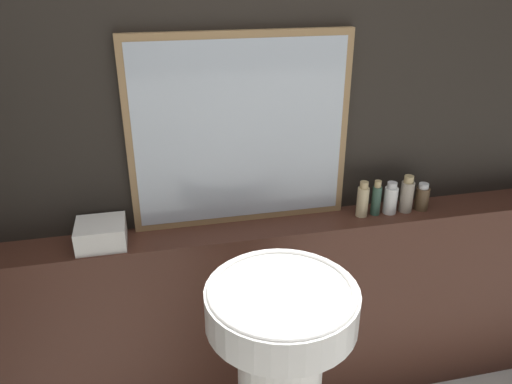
{
  "coord_description": "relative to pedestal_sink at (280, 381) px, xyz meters",
  "views": [
    {
      "loc": [
        -0.41,
        -0.51,
        1.82
      ],
      "look_at": [
        -0.06,
        1.02,
        1.09
      ],
      "focal_mm": 35.0,
      "sensor_mm": 36.0,
      "label": 1
    }
  ],
  "objects": [
    {
      "name": "wall_back",
      "position": [
        0.06,
        0.57,
        0.69
      ],
      "size": [
        8.0,
        0.06,
        2.5
      ],
      "color": "black",
      "rests_on": "ground_plane"
    },
    {
      "name": "vanity_counter",
      "position": [
        0.06,
        0.44,
        -0.11
      ],
      "size": [
        2.63,
        0.18,
        0.9
      ],
      "color": "#422319",
      "rests_on": "ground_plane"
    },
    {
      "name": "towel_stack",
      "position": [
        -0.54,
        0.44,
        0.38
      ],
      "size": [
        0.17,
        0.16,
        0.08
      ],
      "color": "silver",
      "rests_on": "vanity_counter"
    },
    {
      "name": "hand_soap_bottle",
      "position": [
        0.71,
        0.44,
        0.39
      ],
      "size": [
        0.06,
        0.06,
        0.11
      ],
      "color": "#4C3823",
      "rests_on": "vanity_counter"
    },
    {
      "name": "conditioner_bottle",
      "position": [
        0.51,
        0.44,
        0.4
      ],
      "size": [
        0.04,
        0.04,
        0.15
      ],
      "color": "#2D4C3D",
      "rests_on": "vanity_counter"
    },
    {
      "name": "lotion_bottle",
      "position": [
        0.57,
        0.44,
        0.4
      ],
      "size": [
        0.05,
        0.05,
        0.13
      ],
      "color": "white",
      "rests_on": "vanity_counter"
    },
    {
      "name": "body_wash_bottle",
      "position": [
        0.64,
        0.44,
        0.41
      ],
      "size": [
        0.05,
        0.05,
        0.15
      ],
      "color": "gray",
      "rests_on": "vanity_counter"
    },
    {
      "name": "shampoo_bottle",
      "position": [
        0.45,
        0.44,
        0.41
      ],
      "size": [
        0.05,
        0.05,
        0.15
      ],
      "color": "#C6B284",
      "rests_on": "vanity_counter"
    },
    {
      "name": "mirror",
      "position": [
        -0.02,
        0.52,
        0.69
      ],
      "size": [
        0.82,
        0.03,
        0.71
      ],
      "color": "#937047",
      "rests_on": "vanity_counter"
    },
    {
      "name": "pedestal_sink",
      "position": [
        0.0,
        0.0,
        0.0
      ],
      "size": [
        0.47,
        0.47,
        0.94
      ],
      "color": "white",
      "rests_on": "ground_plane"
    }
  ]
}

